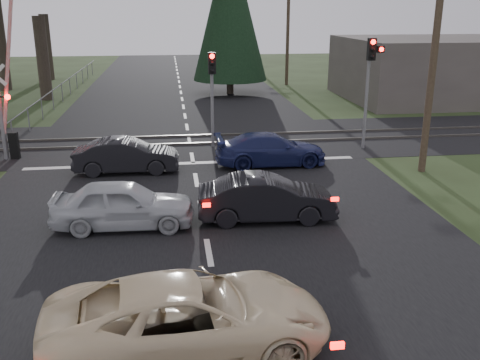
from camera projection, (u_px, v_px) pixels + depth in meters
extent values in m
plane|color=#253116|center=(209.00, 252.00, 13.44)|extent=(120.00, 120.00, 0.00)
cube|color=black|center=(191.00, 152.00, 22.88)|extent=(14.00, 100.00, 0.01)
cube|color=black|center=(189.00, 141.00, 24.77)|extent=(120.00, 8.00, 0.01)
cube|color=silver|center=(193.00, 163.00, 21.18)|extent=(13.00, 0.35, 0.00)
cube|color=#59544C|center=(190.00, 144.00, 24.00)|extent=(120.00, 0.12, 0.10)
cube|color=#59544C|center=(189.00, 136.00, 25.51)|extent=(120.00, 0.12, 0.10)
cylinder|color=slate|center=(1.00, 113.00, 21.18)|extent=(0.18, 0.18, 3.80)
sphere|color=#FF0C07|center=(7.00, 97.00, 20.88)|extent=(0.22, 0.22, 0.22)
cube|color=black|center=(14.00, 146.00, 21.64)|extent=(0.35, 0.25, 1.10)
cube|color=red|center=(8.00, 59.00, 20.60)|extent=(1.16, 0.10, 5.93)
cylinder|color=slate|center=(366.00, 105.00, 22.85)|extent=(0.14, 0.14, 3.80)
cube|color=black|center=(372.00, 49.00, 21.96)|extent=(0.32, 0.24, 0.90)
sphere|color=#FF0C07|center=(373.00, 42.00, 21.75)|extent=(0.20, 0.20, 0.20)
sphere|color=black|center=(373.00, 49.00, 21.84)|extent=(0.18, 0.18, 0.18)
sphere|color=black|center=(372.00, 57.00, 21.93)|extent=(0.18, 0.18, 0.18)
cube|color=black|center=(380.00, 49.00, 22.01)|extent=(0.28, 0.22, 0.28)
sphere|color=#FF0C07|center=(382.00, 49.00, 21.90)|extent=(0.18, 0.18, 0.18)
cylinder|color=slate|center=(212.00, 111.00, 23.27)|extent=(0.14, 0.14, 3.20)
cube|color=black|center=(212.00, 63.00, 22.47)|extent=(0.32, 0.24, 0.90)
sphere|color=#FF0C07|center=(212.00, 56.00, 22.26)|extent=(0.20, 0.20, 0.20)
sphere|color=black|center=(212.00, 64.00, 22.35)|extent=(0.18, 0.18, 0.18)
sphere|color=black|center=(212.00, 71.00, 22.44)|extent=(0.18, 0.18, 0.18)
cylinder|color=#4C3D2D|center=(435.00, 49.00, 18.78)|extent=(0.26, 0.26, 9.00)
cylinder|color=#4C3D2D|center=(288.00, 27.00, 41.43)|extent=(0.26, 0.26, 9.00)
cylinder|color=#4C3D2D|center=(244.00, 20.00, 65.02)|extent=(0.26, 0.26, 9.00)
cylinder|color=#473D33|center=(43.00, 59.00, 35.09)|extent=(0.80, 0.80, 5.40)
cylinder|color=#473D33|center=(0.00, 44.00, 39.10)|extent=(0.89, 0.89, 6.75)
cylinder|color=#473D33|center=(47.00, 47.00, 45.22)|extent=(0.80, 0.80, 5.40)
cylinder|color=#473D33|center=(230.00, 80.00, 38.11)|extent=(0.50, 0.50, 2.00)
cone|color=black|center=(230.00, 6.00, 36.57)|extent=(5.20, 5.20, 10.00)
cube|color=#59514C|center=(451.00, 69.00, 35.83)|extent=(14.00, 10.00, 4.00)
imported|color=beige|center=(189.00, 317.00, 9.37)|extent=(5.20, 2.74, 1.39)
imported|color=black|center=(267.00, 198.00, 15.36)|extent=(4.01, 1.57, 1.30)
imported|color=#ADB1B6|center=(123.00, 204.00, 14.83)|extent=(3.98, 1.75, 1.33)
imported|color=navy|center=(271.00, 149.00, 20.78)|extent=(4.37, 1.90, 1.25)
imported|color=black|center=(127.00, 156.00, 19.83)|extent=(3.87, 1.40, 1.27)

